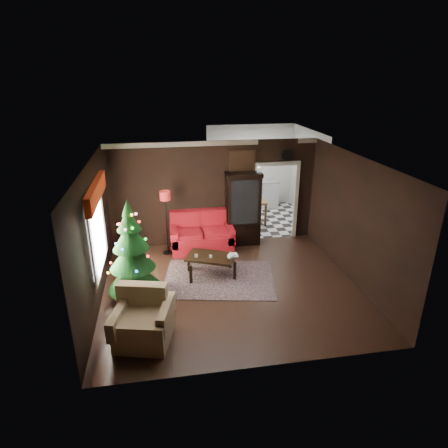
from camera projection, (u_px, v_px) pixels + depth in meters
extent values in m
plane|color=black|center=(231.00, 287.00, 8.50)|extent=(5.50, 5.50, 0.00)
plane|color=white|center=(232.00, 162.00, 7.47)|extent=(5.50, 5.50, 0.00)
plane|color=black|center=(214.00, 194.00, 10.27)|extent=(5.50, 0.00, 5.50)
plane|color=black|center=(263.00, 292.00, 5.69)|extent=(5.50, 0.00, 5.50)
plane|color=black|center=(94.00, 238.00, 7.55)|extent=(0.00, 5.50, 5.50)
plane|color=black|center=(355.00, 221.00, 8.41)|extent=(0.00, 5.50, 5.50)
cube|color=white|center=(97.00, 231.00, 7.72)|extent=(0.05, 1.60, 1.40)
cube|color=#A72B0F|center=(96.00, 192.00, 7.43)|extent=(0.12, 2.10, 0.35)
plane|color=white|center=(260.00, 219.00, 12.43)|extent=(3.00, 3.00, 0.00)
cube|color=white|center=(251.00, 157.00, 13.13)|extent=(0.70, 0.06, 0.70)
cube|color=#32292E|center=(219.00, 279.00, 8.84)|extent=(2.78, 2.25, 0.01)
cylinder|color=silver|center=(196.00, 256.00, 8.76)|extent=(0.10, 0.10, 0.07)
cylinder|color=white|center=(211.00, 256.00, 8.73)|extent=(0.07, 0.07, 0.06)
imported|color=#7D6B60|center=(230.00, 251.00, 8.78)|extent=(0.17, 0.02, 0.24)
cylinder|color=white|center=(287.00, 155.00, 10.17)|extent=(0.32, 0.32, 0.06)
cube|color=tan|center=(242.00, 161.00, 10.04)|extent=(0.62, 0.05, 0.52)
cube|color=silver|center=(251.00, 195.00, 13.36)|extent=(1.80, 0.60, 0.90)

